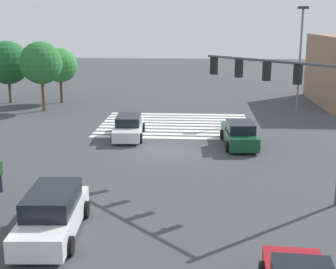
{
  "coord_description": "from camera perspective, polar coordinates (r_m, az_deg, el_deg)",
  "views": [
    {
      "loc": [
        -1.85,
        25.9,
        7.44
      ],
      "look_at": [
        0.0,
        0.0,
        1.0
      ],
      "focal_mm": 50.0,
      "sensor_mm": 36.0,
      "label": 1
    }
  ],
  "objects": [
    {
      "name": "traffic_signal_mast",
      "position": [
        21.02,
        13.81,
        5.54
      ],
      "size": [
        5.41,
        5.41,
        5.88
      ],
      "rotation": [
        0.0,
        0.0,
        -0.79
      ],
      "color": "#47474C",
      "rests_on": "ground_plane"
    },
    {
      "name": "tree_corner_a",
      "position": [
        43.45,
        -13.03,
        8.22
      ],
      "size": [
        3.07,
        3.07,
        4.92
      ],
      "color": "brown",
      "rests_on": "ground_plane"
    },
    {
      "name": "car_2",
      "position": [
        30.24,
        -4.82,
        0.93
      ],
      "size": [
        2.16,
        4.88,
        1.4
      ],
      "rotation": [
        0.0,
        0.0,
        1.64
      ],
      "color": "silver",
      "rests_on": "ground_plane"
    },
    {
      "name": "tree_corner_c",
      "position": [
        39.62,
        -15.21,
        8.41
      ],
      "size": [
        3.44,
        3.44,
        5.69
      ],
      "color": "brown",
      "rests_on": "ground_plane"
    },
    {
      "name": "crosswalk_markings",
      "position": [
        33.76,
        0.84,
        1.21
      ],
      "size": [
        10.68,
        8.2,
        0.01
      ],
      "rotation": [
        0.0,
        0.0,
        1.57
      ],
      "color": "silver",
      "rests_on": "ground_plane"
    },
    {
      "name": "tree_corner_b",
      "position": [
        44.64,
        -18.97,
        8.28
      ],
      "size": [
        3.85,
        3.85,
        5.55
      ],
      "color": "brown",
      "rests_on": "ground_plane"
    },
    {
      "name": "car_1",
      "position": [
        28.38,
        8.7,
        0.02
      ],
      "size": [
        2.18,
        4.74,
        1.5
      ],
      "rotation": [
        0.0,
        0.0,
        -1.5
      ],
      "color": "#144728",
      "rests_on": "ground_plane"
    },
    {
      "name": "car_4",
      "position": [
        17.18,
        -13.93,
        -9.35
      ],
      "size": [
        2.3,
        4.93,
        1.61
      ],
      "rotation": [
        0.0,
        0.0,
        1.64
      ],
      "color": "silver",
      "rests_on": "ground_plane"
    },
    {
      "name": "ground_plane",
      "position": [
        27.01,
        -0.0,
        -2.05
      ],
      "size": [
        129.38,
        129.38,
        0.0
      ],
      "primitive_type": "plane",
      "color": "#3D3F44"
    },
    {
      "name": "street_light_pole_b",
      "position": [
        38.21,
        15.83,
        9.73
      ],
      "size": [
        0.8,
        0.36,
        8.36
      ],
      "color": "slate",
      "rests_on": "ground_plane"
    }
  ]
}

